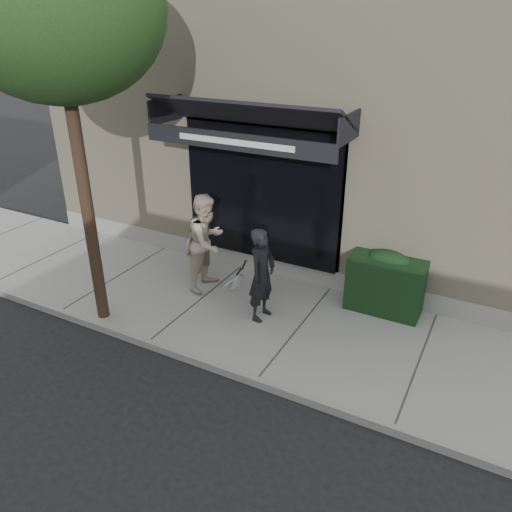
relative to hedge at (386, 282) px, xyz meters
The scene contains 8 objects.
ground 1.79m from the hedge, 131.35° to the right, with size 80.00×80.00×0.00m, color black.
sidewalk 1.77m from the hedge, 131.35° to the right, with size 20.00×3.00×0.12m, color #999994.
curb 3.07m from the hedge, 111.45° to the right, with size 20.00×0.10×0.14m, color gray.
building_facade 4.39m from the hedge, 106.65° to the left, with size 14.30×8.04×5.64m.
hedge is the anchor object (origin of this frame).
street_tree 6.61m from the hedge, 149.33° to the right, with size 3.00×3.00×6.28m.
pedestrian_front 2.24m from the hedge, 144.94° to the right, with size 0.77×0.87×1.66m.
pedestrian_back 3.35m from the hedge, 166.82° to the right, with size 0.74×0.93×1.88m.
Camera 1 is at (2.69, -6.65, 4.89)m, focal length 35.00 mm.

